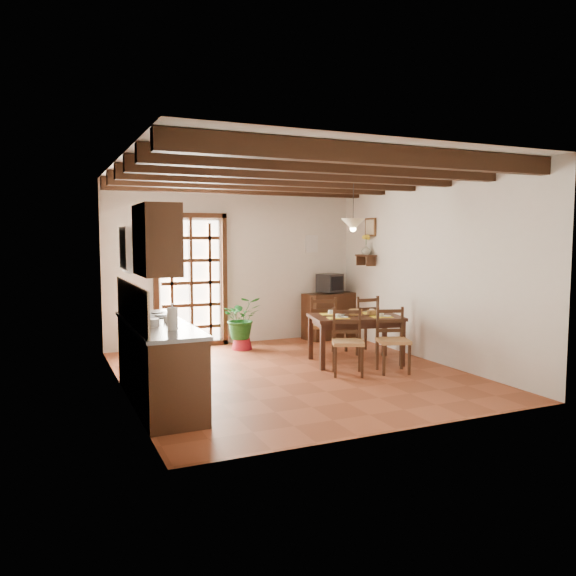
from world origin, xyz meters
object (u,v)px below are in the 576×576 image
dining_table (355,322)px  potted_plant (242,316)px  kitchen_counter (158,362)px  pendant_lamp (353,223)px  chair_near_left (348,354)px  sideboard (330,316)px  crt_tv (330,283)px  chair_far_right (362,335)px  chair_near_right (393,352)px  chair_far_left (323,336)px

dining_table → potted_plant: (-1.22, 1.62, -0.05)m
kitchen_counter → pendant_lamp: bearing=17.1°
dining_table → chair_near_left: size_ratio=1.62×
sideboard → crt_tv: (0.00, -0.01, 0.61)m
crt_tv → kitchen_counter: bearing=-163.7°
dining_table → chair_far_right: 0.81m
dining_table → chair_near_right: size_ratio=1.63×
chair_far_right → crt_tv: size_ratio=1.91×
dining_table → chair_near_left: chair_near_left is taller
chair_near_left → chair_far_left: chair_far_left is taller
potted_plant → pendant_lamp: size_ratio=2.19×
chair_far_left → chair_far_right: bearing=-170.0°
dining_table → chair_near_right: chair_near_right is taller
chair_near_left → chair_far_right: chair_far_right is taller
chair_near_right → chair_near_left: bearing=-175.3°
crt_tv → chair_near_left: bearing=-134.0°
dining_table → chair_far_right: chair_far_right is taller
pendant_lamp → chair_far_left: bearing=105.5°
crt_tv → chair_near_right: bearing=-120.4°
chair_near_right → sideboard: chair_near_right is taller
kitchen_counter → chair_far_right: size_ratio=2.40×
chair_near_right → chair_far_right: chair_far_right is taller
sideboard → crt_tv: crt_tv is taller
chair_near_left → potted_plant: potted_plant is taller
sideboard → pendant_lamp: size_ratio=1.17×
crt_tv → pendant_lamp: bearing=-129.3°
dining_table → chair_far_left: size_ratio=1.56×
potted_plant → pendant_lamp: pendant_lamp is taller
chair_far_left → sideboard: size_ratio=0.95×
kitchen_counter → dining_table: bearing=15.4°
chair_near_left → crt_tv: size_ratio=1.83×
dining_table → crt_tv: bearing=85.3°
chair_near_right → potted_plant: (-1.40, 2.35, 0.29)m
chair_far_right → pendant_lamp: pendant_lamp is taller
chair_near_right → chair_far_left: bearing=120.9°
chair_near_left → chair_far_right: (0.94, 1.16, 0.01)m
chair_near_left → crt_tv: bearing=91.7°
chair_far_left → pendant_lamp: (0.17, -0.63, 1.78)m
crt_tv → potted_plant: (-1.84, -0.34, -0.46)m
sideboard → chair_far_right: bearing=-107.9°
sideboard → potted_plant: bearing=178.9°
chair_far_right → pendant_lamp: size_ratio=1.11×
chair_near_right → pendant_lamp: pendant_lamp is taller
chair_near_left → pendant_lamp: pendant_lamp is taller
dining_table → sideboard: size_ratio=1.48×
dining_table → crt_tv: (0.62, 1.97, 0.41)m
chair_far_left → pendant_lamp: 1.90m
chair_near_left → chair_near_right: size_ratio=1.01×
chair_near_left → pendant_lamp: (0.47, 0.68, 1.80)m
sideboard → potted_plant: 1.88m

